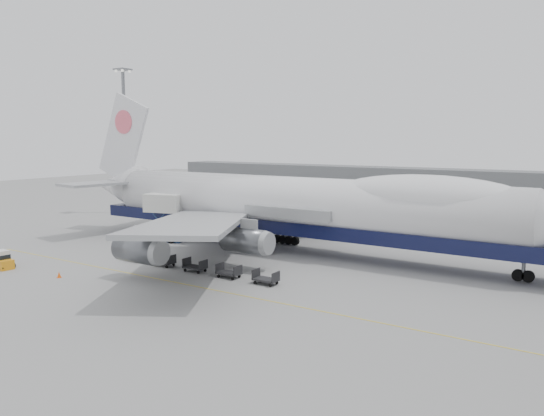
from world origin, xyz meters
The scene contains 13 objects.
ground centered at (0.00, 0.00, 0.00)m, with size 260.00×260.00×0.00m, color gray.
apron_line centered at (0.00, -6.00, 0.01)m, with size 60.00×0.15×0.01m, color gold.
hangar centered at (-10.00, 70.00, 3.50)m, with size 110.00×8.00×7.00m, color slate.
floodlight_mast centered at (-42.00, 24.00, 14.27)m, with size 2.40×2.40×25.43m.
airliner centered at (0.64, 12.00, 5.62)m, with size 67.00×55.30×19.98m.
catering_truck centered at (-17.62, 8.52, 3.45)m, with size 5.81×4.62×6.17m.
baggage_tug centered at (-21.19, -11.77, 0.83)m, with size 2.67×1.59×1.87m.
traffic_cone centered at (-13.02, -10.83, 0.28)m, with size 0.40×0.40×0.59m.
dolly_0 centered at (-12.05, -1.92, 0.53)m, with size 2.30×1.35×1.30m.
dolly_1 centered at (-7.76, -1.92, 0.53)m, with size 2.30×1.35×1.30m.
dolly_2 centered at (-3.47, -1.92, 0.53)m, with size 2.30×1.35×1.30m.
dolly_3 centered at (0.83, -1.92, 0.53)m, with size 2.30×1.35×1.30m.
dolly_4 centered at (5.12, -1.92, 0.53)m, with size 2.30×1.35×1.30m.
Camera 1 is at (31.42, -41.66, 13.46)m, focal length 35.00 mm.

